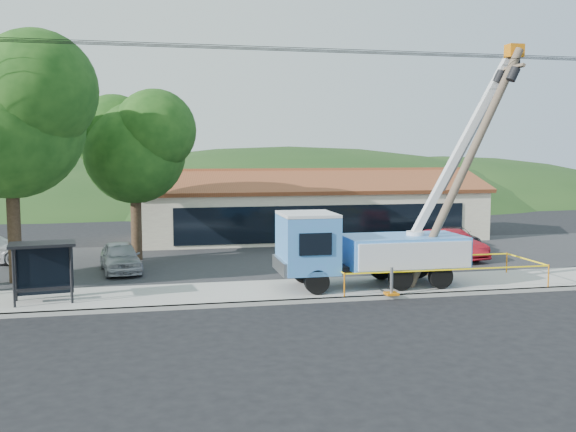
% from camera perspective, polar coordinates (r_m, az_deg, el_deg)
% --- Properties ---
extents(ground, '(120.00, 120.00, 0.00)m').
position_cam_1_polar(ground, '(22.86, 3.97, -8.85)').
color(ground, black).
rests_on(ground, ground).
extents(curb, '(60.00, 0.25, 0.15)m').
position_cam_1_polar(curb, '(24.81, 2.64, -7.50)').
color(curb, '#A9A79E').
rests_on(curb, ground).
extents(sidewalk, '(60.00, 4.00, 0.15)m').
position_cam_1_polar(sidewalk, '(26.60, 1.61, -6.59)').
color(sidewalk, '#A9A79E').
rests_on(sidewalk, ground).
extents(parking_lot, '(60.00, 12.00, 0.10)m').
position_cam_1_polar(parking_lot, '(34.30, -1.50, -3.84)').
color(parking_lot, '#28282B').
rests_on(parking_lot, ground).
extents(strip_mall, '(22.50, 8.53, 4.67)m').
position_cam_1_polar(strip_mall, '(42.64, 1.86, 0.52)').
color(strip_mall, beige).
rests_on(strip_mall, ground).
extents(tree_west_near, '(7.56, 6.72, 10.80)m').
position_cam_1_polar(tree_west_near, '(29.92, -23.55, 8.66)').
color(tree_west_near, '#332316').
rests_on(tree_west_near, ground).
extents(tree_lot, '(6.30, 5.60, 8.94)m').
position_cam_1_polar(tree_lot, '(34.29, -13.49, 6.34)').
color(tree_lot, '#332316').
rests_on(tree_lot, ground).
extents(hill_west, '(78.40, 56.00, 28.00)m').
position_cam_1_polar(hill_west, '(77.01, -18.48, 1.15)').
color(hill_west, '#193814').
rests_on(hill_west, ground).
extents(hill_center, '(89.60, 64.00, 32.00)m').
position_cam_1_polar(hill_center, '(78.16, 0.05, 1.51)').
color(hill_center, '#193814').
rests_on(hill_center, ground).
extents(hill_east, '(72.80, 52.00, 26.00)m').
position_cam_1_polar(hill_east, '(84.57, 13.44, 1.67)').
color(hill_east, '#193814').
rests_on(hill_east, ground).
extents(utility_truck, '(10.44, 4.20, 10.09)m').
position_cam_1_polar(utility_truck, '(26.92, 6.97, -2.63)').
color(utility_truck, black).
rests_on(utility_truck, ground).
extents(leaning_pole, '(4.97, 1.94, 9.98)m').
position_cam_1_polar(leaning_pole, '(27.75, 15.89, 5.14)').
color(leaning_pole, brown).
rests_on(leaning_pole, ground).
extents(bus_shelter, '(2.51, 1.75, 2.25)m').
position_cam_1_polar(bus_shelter, '(25.73, -20.97, -3.52)').
color(bus_shelter, black).
rests_on(bus_shelter, ground).
extents(caution_tape, '(8.90, 3.29, 0.95)m').
position_cam_1_polar(caution_tape, '(28.05, 12.77, -4.48)').
color(caution_tape, orange).
rests_on(caution_tape, ground).
extents(car_silver, '(2.31, 4.40, 1.43)m').
position_cam_1_polar(car_silver, '(31.42, -14.63, -5.00)').
color(car_silver, '#A6A7AD').
rests_on(car_silver, ground).
extents(car_red, '(2.62, 4.84, 1.52)m').
position_cam_1_polar(car_red, '(35.30, 14.17, -3.82)').
color(car_red, '#A2101A').
rests_on(car_red, ground).
extents(car_dark, '(2.82, 4.84, 1.27)m').
position_cam_1_polar(car_dark, '(38.87, 14.54, -2.96)').
color(car_dark, black).
rests_on(car_dark, ground).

